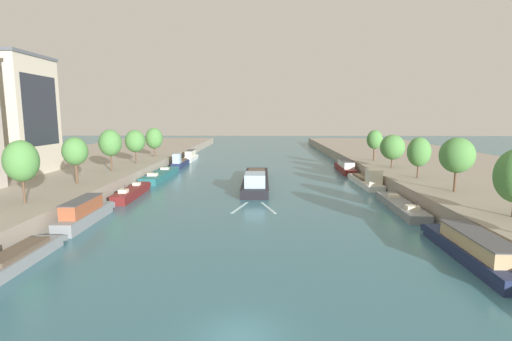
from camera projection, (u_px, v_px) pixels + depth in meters
ground_plane at (240, 338)px, 19.90m from camera, size 400.00×400.00×0.00m
quay_left at (66, 169)px, 74.91m from camera, size 36.00×170.00×2.27m
quay_right at (452, 170)px, 73.38m from camera, size 36.00×170.00×2.27m
barge_midriver at (256, 180)px, 62.73m from camera, size 4.14×24.25×3.19m
wake_behind_barge at (254, 208)px, 47.94m from camera, size 5.60×5.88×0.03m
moored_boat_left_downstream at (4, 263)px, 27.89m from camera, size 2.40×12.51×2.73m
moored_boat_left_gap_after at (85, 213)px, 40.80m from camera, size 2.30×11.30×2.80m
moored_boat_left_midway at (132, 192)px, 54.30m from camera, size 2.24×12.29×2.38m
moored_boat_left_near at (160, 175)px, 70.56m from camera, size 3.33×16.72×2.26m
moored_boat_left_far at (180, 163)px, 85.99m from camera, size 2.18×10.59×3.27m
moored_boat_left_lone at (191, 156)px, 98.42m from camera, size 2.05×11.06×2.73m
moored_boat_right_end at (474, 248)px, 30.39m from camera, size 3.10×13.94×2.38m
moored_boat_right_second at (400, 205)px, 46.99m from camera, size 2.87×14.27×2.06m
moored_boat_right_lone at (367, 180)px, 62.79m from camera, size 2.93×14.03×3.28m
moored_boat_right_far at (345, 167)px, 78.52m from camera, size 2.96×14.27×2.53m
tree_left_distant at (21, 161)px, 39.83m from camera, size 3.50×3.50×6.79m
tree_left_nearest at (75, 151)px, 51.30m from camera, size 3.36×3.36×6.45m
tree_left_end_of_row at (110, 143)px, 63.53m from camera, size 3.73×3.73×7.02m
tree_left_midway at (135, 141)px, 74.29m from camera, size 3.88×3.88×6.53m
tree_left_past_mid at (154, 138)px, 86.52m from camera, size 3.88×3.88×6.56m
tree_right_midway at (457, 155)px, 46.15m from camera, size 4.10×4.10×6.70m
tree_right_end_of_row at (419, 152)px, 56.41m from camera, size 3.41×3.41×6.14m
tree_right_distant at (392, 147)px, 67.67m from camera, size 4.33×4.33×5.95m
tree_right_far at (375, 140)px, 78.24m from camera, size 3.24×3.24×6.34m
building_left_middle at (5, 115)px, 60.07m from camera, size 11.96×11.91×18.87m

